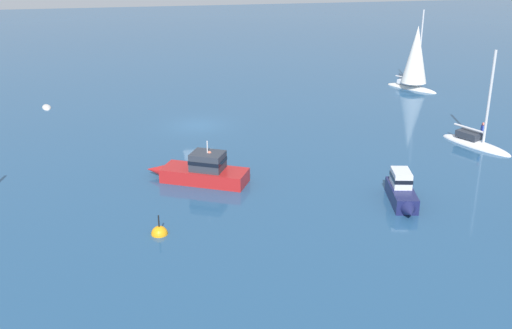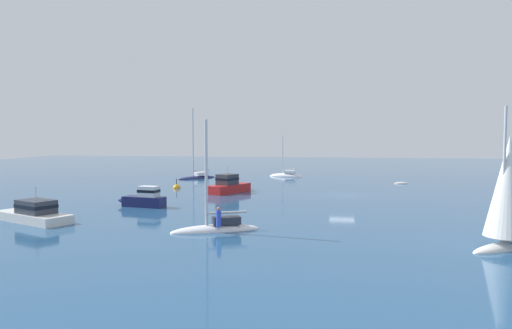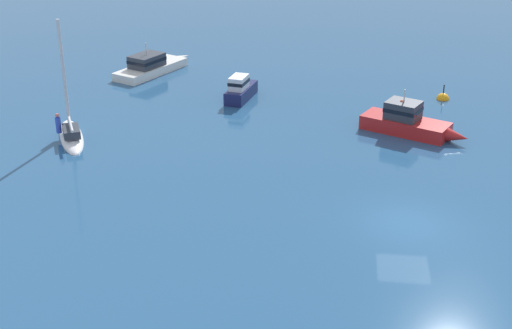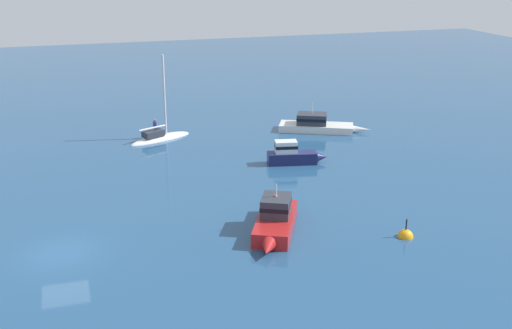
% 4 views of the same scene
% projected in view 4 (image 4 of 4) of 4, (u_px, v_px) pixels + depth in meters
% --- Properties ---
extents(ground_plane, '(160.00, 160.00, 0.00)m').
position_uv_depth(ground_plane, '(61.00, 253.00, 34.08)').
color(ground_plane, navy).
extents(motor_cruiser, '(6.59, 4.21, 2.75)m').
position_uv_depth(motor_cruiser, '(275.00, 219.00, 36.45)').
color(motor_cruiser, '#B21E1E').
rests_on(motor_cruiser, ground).
extents(ketch_1, '(3.71, 5.87, 7.56)m').
position_uv_depth(ketch_1, '(160.00, 137.00, 54.10)').
color(ketch_1, white).
rests_on(ketch_1, ground).
extents(cabin_cruiser, '(1.95, 4.64, 1.79)m').
position_uv_depth(cabin_cruiser, '(293.00, 155.00, 47.98)').
color(cabin_cruiser, '#191E4C').
rests_on(cabin_cruiser, ground).
extents(motor_cruiser_1, '(4.79, 7.84, 2.51)m').
position_uv_depth(motor_cruiser_1, '(316.00, 124.00, 56.54)').
color(motor_cruiser_1, silver).
rests_on(motor_cruiser_1, ground).
extents(channel_buoy, '(0.89, 0.89, 1.53)m').
position_uv_depth(channel_buoy, '(405.00, 237.00, 35.95)').
color(channel_buoy, orange).
rests_on(channel_buoy, ground).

